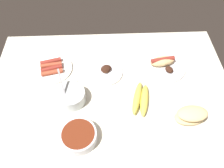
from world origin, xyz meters
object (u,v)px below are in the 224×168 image
(banana_bunch, at_px, (141,99))
(plate_sausages, at_px, (52,68))
(bread_stack, at_px, (191,115))
(bowl_coleslaw, at_px, (71,96))
(plate_grilled_meat, at_px, (105,71))
(plate_hotdog_assembled, at_px, (162,64))
(bowl_chili, at_px, (79,136))

(banana_bunch, xyz_separation_m, plate_sausages, (0.44, -0.22, -0.01))
(bread_stack, relative_size, bowl_coleslaw, 0.90)
(banana_bunch, bearing_deg, bowl_coleslaw, -3.05)
(banana_bunch, relative_size, plate_grilled_meat, 1.07)
(banana_bunch, height_order, bowl_coleslaw, bowl_coleslaw)
(banana_bunch, distance_m, plate_hotdog_assembled, 0.26)
(bread_stack, xyz_separation_m, bowl_chili, (0.49, 0.07, -0.01))
(bread_stack, distance_m, bowl_coleslaw, 0.55)
(banana_bunch, relative_size, plate_sausages, 0.92)
(banana_bunch, bearing_deg, plate_grilled_meat, -48.57)
(bowl_chili, bearing_deg, bread_stack, -171.44)
(bowl_coleslaw, xyz_separation_m, plate_grilled_meat, (-0.16, -0.17, -0.03))
(bowl_chili, bearing_deg, plate_grilled_meat, -107.94)
(plate_hotdog_assembled, bearing_deg, plate_sausages, 0.27)
(banana_bunch, relative_size, plate_hotdog_assembled, 0.75)
(plate_grilled_meat, height_order, plate_hotdog_assembled, plate_hotdog_assembled)
(bowl_coleslaw, relative_size, bowl_chili, 1.04)
(bowl_chili, bearing_deg, plate_hotdog_assembled, -136.46)
(bread_stack, distance_m, bowl_chili, 0.49)
(banana_bunch, distance_m, bowl_chili, 0.33)
(bowl_coleslaw, bearing_deg, plate_grilled_meat, -134.54)
(bread_stack, bearing_deg, banana_bunch, -27.37)
(plate_grilled_meat, height_order, plate_sausages, plate_grilled_meat)
(plate_grilled_meat, bearing_deg, bread_stack, 141.77)
(bread_stack, relative_size, plate_grilled_meat, 0.78)
(plate_grilled_meat, relative_size, bowl_chili, 1.20)
(bowl_chili, bearing_deg, plate_sausages, -67.83)
(plate_grilled_meat, bearing_deg, plate_hotdog_assembled, -173.25)
(bread_stack, height_order, plate_hotdog_assembled, bread_stack)
(bread_stack, distance_m, banana_bunch, 0.23)
(banana_bunch, relative_size, bowl_coleslaw, 1.24)
(bread_stack, height_order, plate_grilled_meat, bread_stack)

